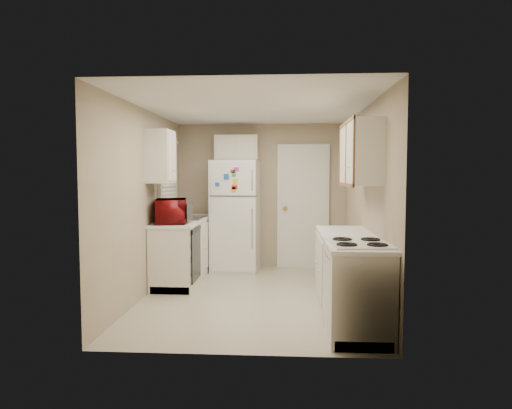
{
  "coord_description": "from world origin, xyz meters",
  "views": [
    {
      "loc": [
        0.39,
        -5.75,
        1.58
      ],
      "look_at": [
        0.0,
        0.5,
        1.15
      ],
      "focal_mm": 32.0,
      "sensor_mm": 36.0,
      "label": 1
    }
  ],
  "objects": [
    {
      "name": "left_counter",
      "position": [
        -1.1,
        0.9,
        0.45
      ],
      "size": [
        0.6,
        1.8,
        0.9
      ],
      "primitive_type": "cube",
      "color": "silver",
      "rests_on": "floor"
    },
    {
      "name": "floor",
      "position": [
        0.0,
        0.0,
        0.0
      ],
      "size": [
        3.8,
        3.8,
        0.0
      ],
      "primitive_type": "plane",
      "color": "beige",
      "rests_on": "ground"
    },
    {
      "name": "stove",
      "position": [
        1.11,
        -1.34,
        0.43
      ],
      "size": [
        0.63,
        0.75,
        0.86
      ],
      "primitive_type": "cube",
      "rotation": [
        0.0,
        0.0,
        0.08
      ],
      "color": "white",
      "rests_on": "floor"
    },
    {
      "name": "refrigerator",
      "position": [
        -0.4,
        1.58,
        0.89
      ],
      "size": [
        0.78,
        0.76,
        1.79
      ],
      "primitive_type": "cube",
      "rotation": [
        0.0,
        0.0,
        -0.06
      ],
      "color": "white",
      "rests_on": "floor"
    },
    {
      "name": "sink",
      "position": [
        -1.1,
        1.05,
        0.86
      ],
      "size": [
        0.54,
        0.74,
        0.16
      ],
      "primitive_type": "cube",
      "color": "gray",
      "rests_on": "left_counter"
    },
    {
      "name": "interior_door",
      "position": [
        0.7,
        1.86,
        1.02
      ],
      "size": [
        0.86,
        0.06,
        2.08
      ],
      "primitive_type": "cube",
      "color": "white",
      "rests_on": "floor"
    },
    {
      "name": "ceiling",
      "position": [
        0.0,
        0.0,
        2.4
      ],
      "size": [
        3.8,
        3.8,
        0.0
      ],
      "primitive_type": "plane",
      "color": "white",
      "rests_on": "floor"
    },
    {
      "name": "soap_bottle",
      "position": [
        -1.15,
        1.43,
        1.0
      ],
      "size": [
        0.11,
        0.11,
        0.21
      ],
      "primitive_type": "imported",
      "rotation": [
        0.0,
        0.0,
        0.15
      ],
      "color": "white",
      "rests_on": "left_counter"
    },
    {
      "name": "wall_front",
      "position": [
        0.0,
        -1.9,
        1.2
      ],
      "size": [
        2.8,
        2.8,
        0.0
      ],
      "primitive_type": "plane",
      "color": "tan",
      "rests_on": "floor"
    },
    {
      "name": "window_blinds",
      "position": [
        -1.36,
        1.05,
        1.6
      ],
      "size": [
        0.1,
        0.98,
        1.08
      ],
      "primitive_type": "cube",
      "color": "silver",
      "rests_on": "wall_left"
    },
    {
      "name": "dishwasher",
      "position": [
        -0.81,
        0.3,
        0.49
      ],
      "size": [
        0.03,
        0.58,
        0.72
      ],
      "primitive_type": "cube",
      "color": "black",
      "rests_on": "floor"
    },
    {
      "name": "microwave",
      "position": [
        -1.15,
        0.36,
        1.05
      ],
      "size": [
        0.65,
        0.45,
        0.4
      ],
      "primitive_type": "imported",
      "rotation": [
        0.0,
        0.0,
        1.79
      ],
      "color": "maroon",
      "rests_on": "left_counter"
    },
    {
      "name": "wall_right",
      "position": [
        1.4,
        0.0,
        1.2
      ],
      "size": [
        3.8,
        3.8,
        0.0
      ],
      "primitive_type": "plane",
      "color": "tan",
      "rests_on": "floor"
    },
    {
      "name": "right_counter",
      "position": [
        1.1,
        -0.8,
        0.45
      ],
      "size": [
        0.6,
        2.0,
        0.9
      ],
      "primitive_type": "cube",
      "color": "silver",
      "rests_on": "floor"
    },
    {
      "name": "upper_cabinet_left",
      "position": [
        -1.25,
        0.22,
        1.8
      ],
      "size": [
        0.3,
        0.45,
        0.7
      ],
      "primitive_type": "cube",
      "color": "silver",
      "rests_on": "wall_left"
    },
    {
      "name": "upper_cabinet_right",
      "position": [
        1.25,
        -0.5,
        1.8
      ],
      "size": [
        0.3,
        1.2,
        0.7
      ],
      "primitive_type": "cube",
      "color": "silver",
      "rests_on": "wall_right"
    },
    {
      "name": "wall_left",
      "position": [
        -1.4,
        0.0,
        1.2
      ],
      "size": [
        3.8,
        3.8,
        0.0
      ],
      "primitive_type": "plane",
      "color": "tan",
      "rests_on": "floor"
    },
    {
      "name": "wall_back",
      "position": [
        0.0,
        1.9,
        1.2
      ],
      "size": [
        2.8,
        2.8,
        0.0
      ],
      "primitive_type": "plane",
      "color": "tan",
      "rests_on": "floor"
    },
    {
      "name": "cabinet_over_fridge",
      "position": [
        -0.4,
        1.75,
        2.0
      ],
      "size": [
        0.7,
        0.3,
        0.4
      ],
      "primitive_type": "cube",
      "color": "silver",
      "rests_on": "wall_back"
    }
  ]
}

